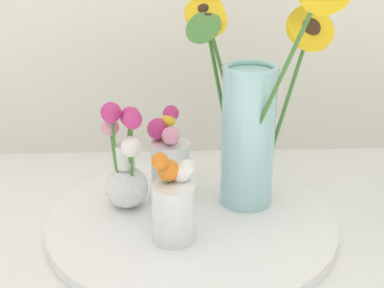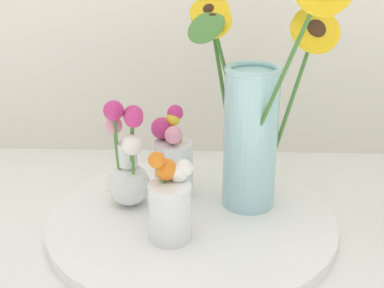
{
  "view_description": "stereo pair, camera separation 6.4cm",
  "coord_description": "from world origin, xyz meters",
  "views": [
    {
      "loc": [
        -0.05,
        -0.83,
        0.52
      ],
      "look_at": [
        -0.02,
        0.03,
        0.16
      ],
      "focal_mm": 50.0,
      "sensor_mm": 36.0,
      "label": 1
    },
    {
      "loc": [
        0.01,
        -0.83,
        0.52
      ],
      "look_at": [
        -0.02,
        0.03,
        0.16
      ],
      "focal_mm": 50.0,
      "sensor_mm": 36.0,
      "label": 2
    }
  ],
  "objects": [
    {
      "name": "ground_plane",
      "position": [
        0.0,
        0.0,
        0.0
      ],
      "size": [
        6.0,
        6.0,
        0.0
      ],
      "primitive_type": "plane",
      "color": "white"
    },
    {
      "name": "serving_tray",
      "position": [
        -0.02,
        0.03,
        0.01
      ],
      "size": [
        0.53,
        0.53,
        0.02
      ],
      "color": "white",
      "rests_on": "ground_plane"
    },
    {
      "name": "mason_jar_sunflowers",
      "position": [
        0.09,
        0.08,
        0.2
      ],
      "size": [
        0.28,
        0.24,
        0.47
      ],
      "color": "#9ED1D6",
      "rests_on": "serving_tray"
    },
    {
      "name": "vase_small_center",
      "position": [
        -0.05,
        -0.04,
        0.09
      ],
      "size": [
        0.07,
        0.07,
        0.16
      ],
      "color": "white",
      "rests_on": "serving_tray"
    },
    {
      "name": "vase_bulb_right",
      "position": [
        -0.14,
        0.07,
        0.1
      ],
      "size": [
        0.08,
        0.09,
        0.21
      ],
      "color": "white",
      "rests_on": "serving_tray"
    },
    {
      "name": "vase_small_back",
      "position": [
        -0.06,
        0.12,
        0.1
      ],
      "size": [
        0.08,
        0.08,
        0.18
      ],
      "color": "white",
      "rests_on": "serving_tray"
    }
  ]
}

